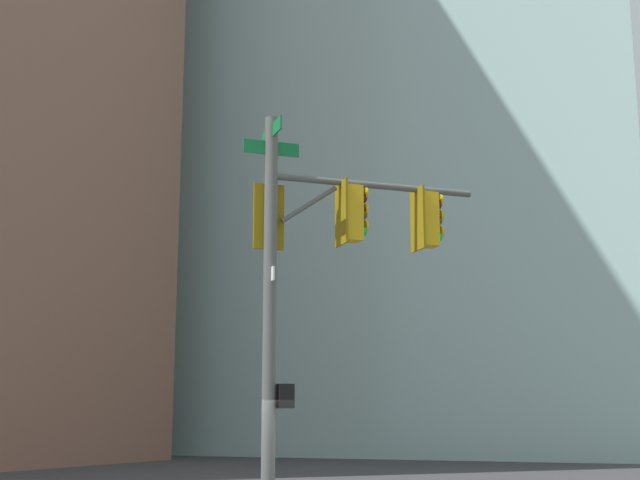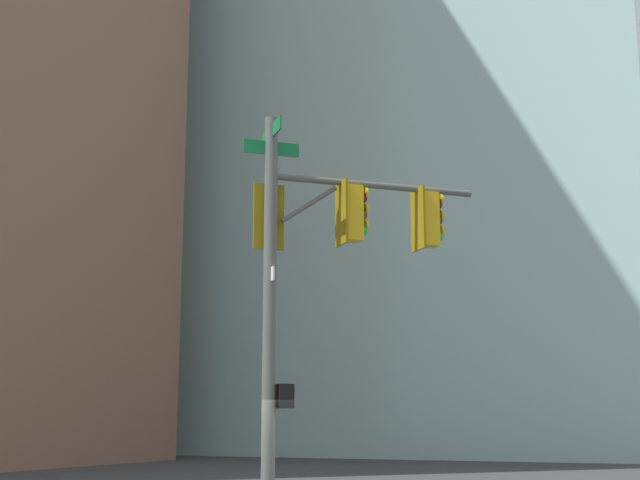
# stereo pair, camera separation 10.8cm
# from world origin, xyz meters

# --- Properties ---
(signal_pole_assembly) EXTENTS (3.11, 3.38, 7.39)m
(signal_pole_assembly) POSITION_xyz_m (-0.41, 0.53, 4.88)
(signal_pole_assembly) COLOR #4C514C
(signal_pole_assembly) RESTS_ON ground_plane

